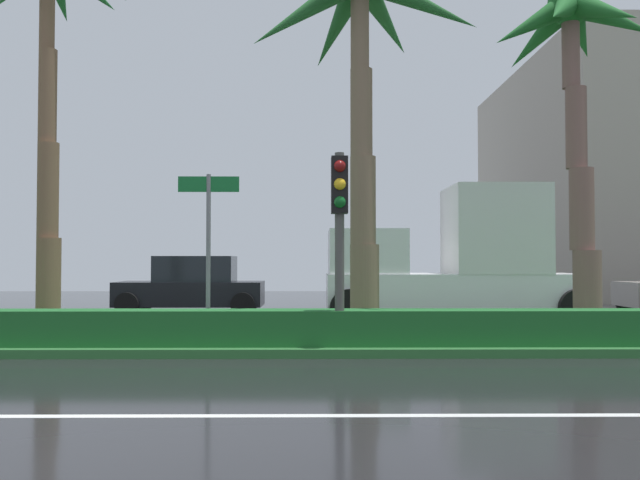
# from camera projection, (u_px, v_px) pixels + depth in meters

# --- Properties ---
(ground_plane) EXTENTS (90.00, 42.00, 0.10)m
(ground_plane) POSITION_uv_depth(u_px,v_px,m) (201.00, 340.00, 13.91)
(ground_plane) COLOR black
(near_lane_divider_stripe) EXTENTS (81.00, 0.14, 0.01)m
(near_lane_divider_stripe) POSITION_uv_depth(u_px,v_px,m) (87.00, 416.00, 6.92)
(near_lane_divider_stripe) COLOR white
(near_lane_divider_stripe) RESTS_ON ground_plane
(median_strip) EXTENTS (85.50, 4.00, 0.15)m
(median_strip) POSITION_uv_depth(u_px,v_px,m) (192.00, 340.00, 12.92)
(median_strip) COLOR #2D6B33
(median_strip) RESTS_ON ground_plane
(median_hedge) EXTENTS (76.50, 0.70, 0.60)m
(median_hedge) POSITION_uv_depth(u_px,v_px,m) (178.00, 328.00, 11.53)
(median_hedge) COLOR #1E6028
(median_hedge) RESTS_ON median_strip
(palm_tree_centre_left) EXTENTS (3.39, 3.46, 8.10)m
(palm_tree_centre_left) POSITION_uv_depth(u_px,v_px,m) (49.00, 11.00, 13.63)
(palm_tree_centre_left) COLOR brown
(palm_tree_centre_left) RESTS_ON median_strip
(palm_tree_centre) EXTENTS (4.81, 4.59, 7.60)m
(palm_tree_centre) POSITION_uv_depth(u_px,v_px,m) (362.00, 43.00, 13.60)
(palm_tree_centre) COLOR #7A634C
(palm_tree_centre) RESTS_ON median_strip
(palm_tree_centre_right) EXTENTS (3.53, 3.34, 7.14)m
(palm_tree_centre_right) POSITION_uv_depth(u_px,v_px,m) (573.00, 63.00, 13.70)
(palm_tree_centre_right) COLOR brown
(palm_tree_centre_right) RESTS_ON median_strip
(traffic_signal_median_right) EXTENTS (0.28, 0.43, 3.27)m
(traffic_signal_median_right) POSITION_uv_depth(u_px,v_px,m) (340.00, 213.00, 11.38)
(traffic_signal_median_right) COLOR #4C4C47
(traffic_signal_median_right) RESTS_ON median_strip
(street_name_sign) EXTENTS (1.10, 0.08, 3.00)m
(street_name_sign) POSITION_uv_depth(u_px,v_px,m) (208.00, 234.00, 12.17)
(street_name_sign) COLOR slate
(street_name_sign) RESTS_ON median_strip
(car_in_traffic_second) EXTENTS (4.30, 2.02, 1.72)m
(car_in_traffic_second) POSITION_uv_depth(u_px,v_px,m) (192.00, 286.00, 20.19)
(car_in_traffic_second) COLOR black
(car_in_traffic_second) RESTS_ON ground_plane
(box_truck_lead) EXTENTS (6.40, 2.64, 3.46)m
(box_truck_lead) POSITION_uv_depth(u_px,v_px,m) (456.00, 262.00, 17.15)
(box_truck_lead) COLOR white
(box_truck_lead) RESTS_ON ground_plane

